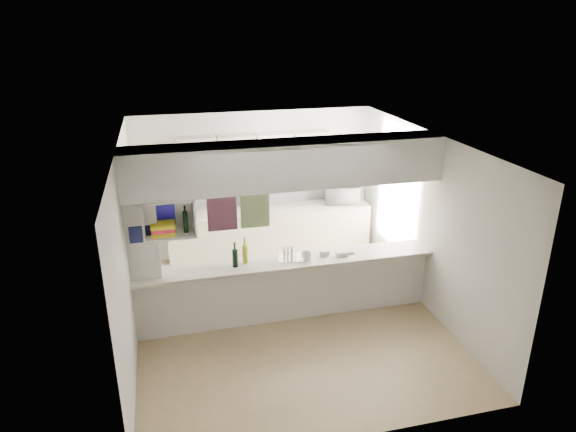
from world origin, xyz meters
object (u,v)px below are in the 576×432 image
object	(u,v)px
dish_rack	(290,253)
wine_bottles	(240,255)
bowl	(345,183)
microwave	(342,194)

from	to	relation	value
dish_rack	wine_bottles	xyz separation A→B (m)	(-0.71, -0.02, 0.06)
bowl	dish_rack	distance (m)	2.58
bowl	microwave	bearing A→B (deg)	175.20
microwave	bowl	xyz separation A→B (m)	(0.04, -0.00, 0.20)
microwave	dish_rack	distance (m)	2.55
wine_bottles	dish_rack	bearing A→B (deg)	1.30
wine_bottles	microwave	bearing A→B (deg)	43.31
microwave	wine_bottles	bearing A→B (deg)	53.66
microwave	wine_bottles	xyz separation A→B (m)	(-2.20, -2.08, -0.03)
microwave	bowl	size ratio (longest dim) A/B	2.54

